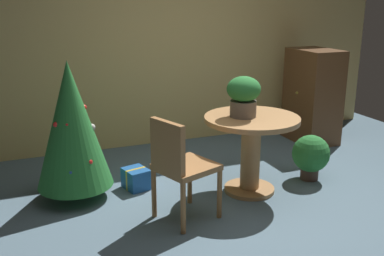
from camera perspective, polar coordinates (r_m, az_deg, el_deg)
ground_plane at (r=4.20m, az=8.03°, el=-10.04°), size 6.60×6.60×0.00m
back_wall_panel at (r=5.79m, az=-2.37°, el=10.87°), size 6.00×0.10×2.60m
round_dining_table at (r=4.34m, az=7.58°, el=-1.62°), size 0.91×0.91×0.77m
flower_vase at (r=4.21m, az=6.62°, el=4.31°), size 0.32×0.32×0.39m
wooden_chair_left_near at (r=3.73m, az=-1.61°, el=-4.61°), size 0.58×0.56×0.91m
holiday_tree at (r=4.25m, az=-15.18°, el=0.38°), size 0.71×0.71×1.32m
gift_box_blue at (r=4.54m, az=-7.18°, el=-6.45°), size 0.27×0.30×0.21m
wooden_cabinet at (r=6.08m, az=15.19°, el=3.99°), size 0.51×0.70×1.22m
potted_plant at (r=4.83m, az=14.98°, el=-3.35°), size 0.39×0.39×0.48m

